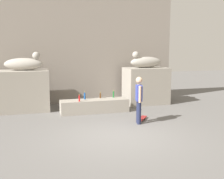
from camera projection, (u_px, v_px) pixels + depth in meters
The scene contains 13 objects.
ground_plane at pixel (117, 136), 8.30m from camera, with size 40.00×40.00×0.00m, color #605E5B.
facade_wall at pixel (83, 48), 13.29m from camera, with size 9.08×0.60×5.34m, color gray.
pedestal_left at pixel (25, 91), 11.51m from camera, with size 2.00×1.33×1.73m, color gray.
pedestal_right at pixel (146, 86), 13.05m from camera, with size 2.00×1.33×1.73m, color gray.
statue_reclining_left at pixel (24, 64), 11.34m from camera, with size 1.69×0.91×0.78m.
statue_reclining_right at pixel (146, 62), 12.86m from camera, with size 1.63×0.65×0.78m.
ledge_block at pixel (95, 106), 11.29m from camera, with size 2.83×0.72×0.54m, color gray.
skater at pixel (139, 98), 9.53m from camera, with size 0.28×0.53×1.67m.
skateboard at pixel (142, 118), 10.09m from camera, with size 0.65×0.76×0.08m.
bottle_green at pixel (114, 94), 11.70m from camera, with size 0.06×0.06×0.32m.
bottle_brown at pixel (100, 96), 11.56m from camera, with size 0.06×0.06×0.26m.
bottle_red at pixel (79, 98), 10.82m from camera, with size 0.06×0.06×0.30m.
bottle_blue at pixel (85, 96), 11.29m from camera, with size 0.07×0.07×0.32m.
Camera 1 is at (-2.38, -7.62, 2.67)m, focal length 43.40 mm.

